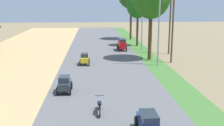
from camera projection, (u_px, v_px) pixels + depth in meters
median_tree_second at (138, 5)px, 40.79m from camera, size 3.43×3.43×8.11m
streetlamp_near at (159, 24)px, 28.30m from camera, size 3.16×0.20×7.54m
streetlamp_mid at (142, 20)px, 37.83m from camera, size 3.16×0.20×7.13m
utility_pole_near at (173, 25)px, 29.94m from camera, size 1.80×0.20×8.07m
utility_pole_far at (170, 16)px, 34.84m from camera, size 1.80×0.20×9.43m
car_sedan_blue at (148, 122)px, 13.85m from camera, size 1.10×2.26×1.19m
car_hatchback_charcoal at (64, 83)px, 20.41m from camera, size 1.04×2.00×1.23m
car_hatchback_yellow at (85, 58)px, 29.43m from camera, size 1.04×2.00×1.23m
car_van_red at (122, 44)px, 37.92m from camera, size 1.19×2.41×1.67m
motorbike_ahead_fourth at (100, 105)px, 16.63m from camera, size 0.54×1.80×0.94m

